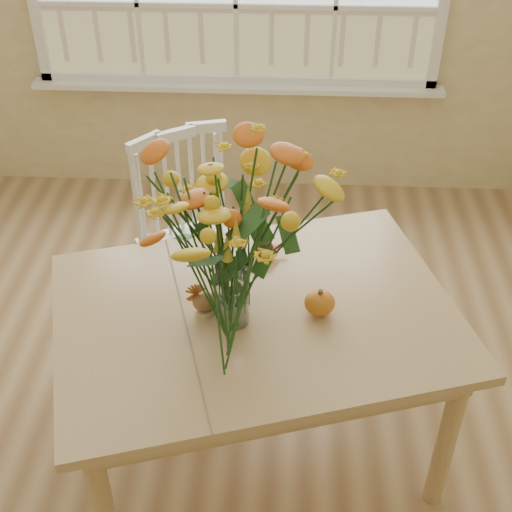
{
  "coord_description": "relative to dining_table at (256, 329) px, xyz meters",
  "views": [
    {
      "loc": [
        0.31,
        -1.62,
        2.32
      ],
      "look_at": [
        0.21,
        0.19,
        0.96
      ],
      "focal_mm": 48.0,
      "sensor_mm": 36.0,
      "label": 1
    }
  ],
  "objects": [
    {
      "name": "dark_gourd",
      "position": [
        0.01,
        0.31,
        0.13
      ],
      "size": [
        0.13,
        0.11,
        0.07
      ],
      "color": "#38160F",
      "rests_on": "dining_table"
    },
    {
      "name": "pumpkin",
      "position": [
        0.22,
        -0.0,
        0.13
      ],
      "size": [
        0.11,
        0.11,
        0.08
      ],
      "primitive_type": "ellipsoid",
      "color": "#C26316",
      "rests_on": "dining_table"
    },
    {
      "name": "flower_vase",
      "position": [
        -0.08,
        -0.05,
        0.47
      ],
      "size": [
        0.53,
        0.53,
        0.63
      ],
      "color": "white",
      "rests_on": "dining_table"
    },
    {
      "name": "floor",
      "position": [
        -0.21,
        -0.17,
        -0.65
      ],
      "size": [
        4.0,
        4.5,
        0.01
      ],
      "primitive_type": "cube",
      "color": "olive",
      "rests_on": "ground"
    },
    {
      "name": "dining_table",
      "position": [
        0.0,
        0.0,
        0.0
      ],
      "size": [
        1.6,
        1.34,
        0.74
      ],
      "rotation": [
        0.0,
        0.0,
        0.29
      ],
      "color": "tan",
      "rests_on": "floor"
    },
    {
      "name": "turkey_figurine",
      "position": [
        -0.17,
        -0.02,
        0.14
      ],
      "size": [
        0.1,
        0.09,
        0.11
      ],
      "rotation": [
        0.0,
        0.0,
        0.27
      ],
      "color": "#CCB78C",
      "rests_on": "dining_table"
    },
    {
      "name": "windsor_chair",
      "position": [
        -0.33,
        0.74,
        -0.1
      ],
      "size": [
        0.62,
        0.61,
        0.98
      ],
      "rotation": [
        0.0,
        0.0,
        0.57
      ],
      "color": "white",
      "rests_on": "floor"
    }
  ]
}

